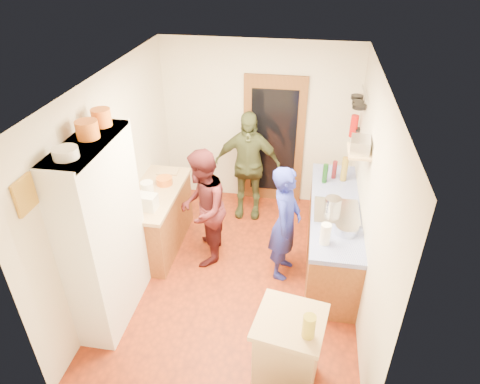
% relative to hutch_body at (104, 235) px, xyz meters
% --- Properties ---
extents(floor, '(3.00, 4.00, 0.02)m').
position_rel_hutch_body_xyz_m(floor, '(1.30, 0.80, -1.11)').
color(floor, '#922E0E').
rests_on(floor, ground).
extents(ceiling, '(3.00, 4.00, 0.02)m').
position_rel_hutch_body_xyz_m(ceiling, '(1.30, 0.80, 1.51)').
color(ceiling, silver).
rests_on(ceiling, ground).
extents(wall_back, '(3.00, 0.02, 2.60)m').
position_rel_hutch_body_xyz_m(wall_back, '(1.30, 2.81, 0.20)').
color(wall_back, beige).
rests_on(wall_back, ground).
extents(wall_front, '(3.00, 0.02, 2.60)m').
position_rel_hutch_body_xyz_m(wall_front, '(1.30, -1.21, 0.20)').
color(wall_front, beige).
rests_on(wall_front, ground).
extents(wall_left, '(0.02, 4.00, 2.60)m').
position_rel_hutch_body_xyz_m(wall_left, '(-0.21, 0.80, 0.20)').
color(wall_left, beige).
rests_on(wall_left, ground).
extents(wall_right, '(0.02, 4.00, 2.60)m').
position_rel_hutch_body_xyz_m(wall_right, '(2.81, 0.80, 0.20)').
color(wall_right, beige).
rests_on(wall_right, ground).
extents(door_frame, '(0.95, 0.06, 2.10)m').
position_rel_hutch_body_xyz_m(door_frame, '(1.55, 2.77, -0.05)').
color(door_frame, brown).
rests_on(door_frame, ground).
extents(door_glass, '(0.70, 0.02, 1.70)m').
position_rel_hutch_body_xyz_m(door_glass, '(1.55, 2.74, -0.05)').
color(door_glass, black).
rests_on(door_glass, door_frame).
extents(hutch_body, '(0.40, 1.20, 2.20)m').
position_rel_hutch_body_xyz_m(hutch_body, '(0.00, 0.00, 0.00)').
color(hutch_body, white).
rests_on(hutch_body, ground).
extents(hutch_top_shelf, '(0.40, 1.14, 0.04)m').
position_rel_hutch_body_xyz_m(hutch_top_shelf, '(0.00, 0.00, 1.08)').
color(hutch_top_shelf, white).
rests_on(hutch_top_shelf, hutch_body).
extents(plate_stack, '(0.22, 0.22, 0.09)m').
position_rel_hutch_body_xyz_m(plate_stack, '(0.00, -0.34, 1.15)').
color(plate_stack, white).
rests_on(plate_stack, hutch_top_shelf).
extents(orange_pot_a, '(0.21, 0.21, 0.17)m').
position_rel_hutch_body_xyz_m(orange_pot_a, '(0.00, 0.08, 1.19)').
color(orange_pot_a, orange).
rests_on(orange_pot_a, hutch_top_shelf).
extents(orange_pot_b, '(0.20, 0.20, 0.17)m').
position_rel_hutch_body_xyz_m(orange_pot_b, '(0.00, 0.39, 1.19)').
color(orange_pot_b, orange).
rests_on(orange_pot_b, hutch_top_shelf).
extents(left_counter_base, '(0.60, 1.40, 0.85)m').
position_rel_hutch_body_xyz_m(left_counter_base, '(0.10, 1.25, -0.68)').
color(left_counter_base, brown).
rests_on(left_counter_base, ground).
extents(left_counter_top, '(0.64, 1.44, 0.05)m').
position_rel_hutch_body_xyz_m(left_counter_top, '(0.10, 1.25, -0.23)').
color(left_counter_top, tan).
rests_on(left_counter_top, left_counter_base).
extents(toaster, '(0.28, 0.20, 0.20)m').
position_rel_hutch_body_xyz_m(toaster, '(0.15, 0.84, -0.10)').
color(toaster, white).
rests_on(toaster, left_counter_top).
extents(kettle, '(0.19, 0.19, 0.19)m').
position_rel_hutch_body_xyz_m(kettle, '(0.05, 1.16, -0.11)').
color(kettle, white).
rests_on(kettle, left_counter_top).
extents(orange_bowl, '(0.26, 0.26, 0.10)m').
position_rel_hutch_body_xyz_m(orange_bowl, '(0.18, 1.46, -0.15)').
color(orange_bowl, orange).
rests_on(orange_bowl, left_counter_top).
extents(chopping_board, '(0.32, 0.25, 0.02)m').
position_rel_hutch_body_xyz_m(chopping_board, '(0.12, 1.80, -0.19)').
color(chopping_board, tan).
rests_on(chopping_board, left_counter_top).
extents(right_counter_base, '(0.60, 2.20, 0.84)m').
position_rel_hutch_body_xyz_m(right_counter_base, '(2.50, 1.30, -0.68)').
color(right_counter_base, brown).
rests_on(right_counter_base, ground).
extents(right_counter_top, '(0.62, 2.22, 0.06)m').
position_rel_hutch_body_xyz_m(right_counter_top, '(2.50, 1.30, -0.23)').
color(right_counter_top, '#1422A4').
rests_on(right_counter_top, right_counter_base).
extents(hob, '(0.55, 0.58, 0.04)m').
position_rel_hutch_body_xyz_m(hob, '(2.50, 1.13, -0.18)').
color(hob, silver).
rests_on(hob, right_counter_top).
extents(pot_on_hob, '(0.20, 0.20, 0.13)m').
position_rel_hutch_body_xyz_m(pot_on_hob, '(2.45, 1.19, -0.09)').
color(pot_on_hob, silver).
rests_on(pot_on_hob, hob).
extents(bottle_a, '(0.07, 0.07, 0.28)m').
position_rel_hutch_body_xyz_m(bottle_a, '(2.35, 1.87, -0.06)').
color(bottle_a, '#143F14').
rests_on(bottle_a, right_counter_top).
extents(bottle_b, '(0.08, 0.08, 0.26)m').
position_rel_hutch_body_xyz_m(bottle_b, '(2.48, 2.02, -0.07)').
color(bottle_b, '#591419').
rests_on(bottle_b, right_counter_top).
extents(bottle_c, '(0.09, 0.09, 0.35)m').
position_rel_hutch_body_xyz_m(bottle_c, '(2.61, 1.97, -0.02)').
color(bottle_c, olive).
rests_on(bottle_c, right_counter_top).
extents(paper_towel, '(0.14, 0.14, 0.25)m').
position_rel_hutch_body_xyz_m(paper_towel, '(2.35, 0.50, -0.07)').
color(paper_towel, white).
rests_on(paper_towel, right_counter_top).
extents(mixing_bowl, '(0.30, 0.30, 0.10)m').
position_rel_hutch_body_xyz_m(mixing_bowl, '(2.60, 0.75, -0.15)').
color(mixing_bowl, silver).
rests_on(mixing_bowl, right_counter_top).
extents(island_base, '(0.63, 0.63, 0.86)m').
position_rel_hutch_body_xyz_m(island_base, '(2.05, -0.67, -0.67)').
color(island_base, tan).
rests_on(island_base, ground).
extents(island_top, '(0.71, 0.71, 0.05)m').
position_rel_hutch_body_xyz_m(island_top, '(2.05, -0.67, -0.22)').
color(island_top, tan).
rests_on(island_top, island_base).
extents(cutting_board, '(0.39, 0.33, 0.02)m').
position_rel_hutch_body_xyz_m(cutting_board, '(2.01, -0.62, -0.21)').
color(cutting_board, white).
rests_on(cutting_board, island_top).
extents(oil_jar, '(0.13, 0.13, 0.23)m').
position_rel_hutch_body_xyz_m(oil_jar, '(2.21, -0.82, -0.08)').
color(oil_jar, '#AD9E2D').
rests_on(oil_jar, island_top).
extents(pan_rail, '(0.02, 0.65, 0.02)m').
position_rel_hutch_body_xyz_m(pan_rail, '(2.76, 2.33, 0.95)').
color(pan_rail, silver).
rests_on(pan_rail, wall_right).
extents(pan_hang_a, '(0.18, 0.18, 0.05)m').
position_rel_hutch_body_xyz_m(pan_hang_a, '(2.70, 2.15, 0.82)').
color(pan_hang_a, black).
rests_on(pan_hang_a, pan_rail).
extents(pan_hang_b, '(0.16, 0.16, 0.05)m').
position_rel_hutch_body_xyz_m(pan_hang_b, '(2.70, 2.35, 0.80)').
color(pan_hang_b, black).
rests_on(pan_hang_b, pan_rail).
extents(pan_hang_c, '(0.17, 0.17, 0.05)m').
position_rel_hutch_body_xyz_m(pan_hang_c, '(2.70, 2.55, 0.81)').
color(pan_hang_c, black).
rests_on(pan_hang_c, pan_rail).
extents(wall_shelf, '(0.26, 0.42, 0.03)m').
position_rel_hutch_body_xyz_m(wall_shelf, '(2.67, 1.25, 0.60)').
color(wall_shelf, tan).
rests_on(wall_shelf, wall_right).
extents(radio, '(0.25, 0.32, 0.15)m').
position_rel_hutch_body_xyz_m(radio, '(2.67, 1.25, 0.69)').
color(radio, silver).
rests_on(radio, wall_shelf).
extents(ext_bracket, '(0.06, 0.10, 0.04)m').
position_rel_hutch_body_xyz_m(ext_bracket, '(2.77, 2.50, 0.35)').
color(ext_bracket, black).
rests_on(ext_bracket, wall_right).
extents(fire_extinguisher, '(0.11, 0.11, 0.32)m').
position_rel_hutch_body_xyz_m(fire_extinguisher, '(2.71, 2.50, 0.40)').
color(fire_extinguisher, red).
rests_on(fire_extinguisher, wall_right).
extents(picture_frame, '(0.03, 0.25, 0.30)m').
position_rel_hutch_body_xyz_m(picture_frame, '(-0.18, -0.75, 0.95)').
color(picture_frame, gold).
rests_on(picture_frame, wall_left).
extents(person_hob, '(0.45, 0.62, 1.56)m').
position_rel_hutch_body_xyz_m(person_hob, '(1.91, 0.95, -0.32)').
color(person_hob, '#202999').
rests_on(person_hob, ground).
extents(person_left, '(0.70, 0.85, 1.63)m').
position_rel_hutch_body_xyz_m(person_left, '(0.83, 1.12, -0.29)').
color(person_left, '#44161A').
rests_on(person_left, ground).
extents(person_back, '(1.02, 0.45, 1.72)m').
position_rel_hutch_body_xyz_m(person_back, '(1.23, 2.26, -0.24)').
color(person_back, '#393F23').
rests_on(person_back, ground).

